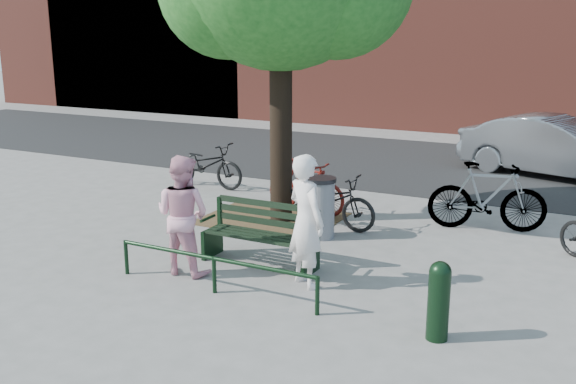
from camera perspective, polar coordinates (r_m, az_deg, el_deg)
The scene contains 14 objects.
ground at distance 9.63m, azimuth -2.54°, elevation -6.45°, with size 90.00×90.00×0.00m, color gray.
dirt_pit at distance 11.92m, azimuth -1.46°, elevation -2.35°, with size 2.40×2.00×0.02m, color brown.
road at distance 17.26m, azimuth 11.63°, elevation 2.50°, with size 40.00×7.00×0.01m, color black.
park_bench at distance 9.54m, azimuth -2.34°, elevation -3.61°, with size 1.74×0.54×0.97m.
guard_railing at distance 8.54m, azimuth -6.60°, elevation -6.38°, with size 3.06×0.06×0.51m.
person_left at distance 8.60m, azimuth 1.62°, elevation -2.58°, with size 0.66×0.44×1.82m, color white.
person_right at distance 9.19m, azimuth -9.34°, elevation -2.02°, with size 0.83×0.65×1.72m, color pink.
bollard at distance 7.41m, azimuth 13.26°, elevation -9.16°, with size 0.25×0.25×0.93m.
litter_bin at distance 10.73m, azimuth 2.94°, elevation -1.37°, with size 0.50×0.50×1.03m.
bicycle_a at distance 14.38m, azimuth -7.34°, elevation 2.40°, with size 0.67×1.91×1.00m, color black.
bicycle_b at distance 12.20m, azimuth 1.58°, elevation 0.49°, with size 0.48×1.72×1.03m, color #53100B.
bicycle_c at distance 11.31m, azimuth 3.52°, elevation -0.79°, with size 0.64×1.83×0.96m, color black.
bicycle_d at distance 11.62m, azimuth 17.29°, elevation -0.39°, with size 0.57×2.00×1.20m, color gray.
parked_car at distance 16.53m, azimuth 22.64°, elevation 3.71°, with size 1.52×4.37×1.44m, color slate.
Camera 1 is at (4.52, -7.82, 3.36)m, focal length 40.00 mm.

